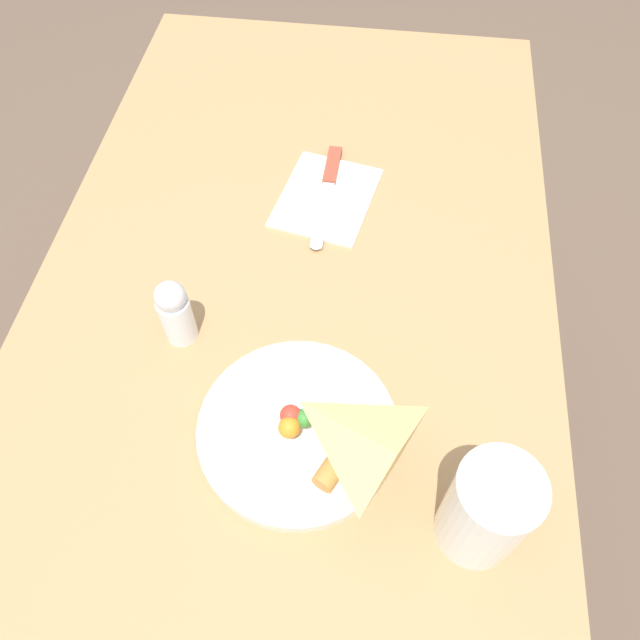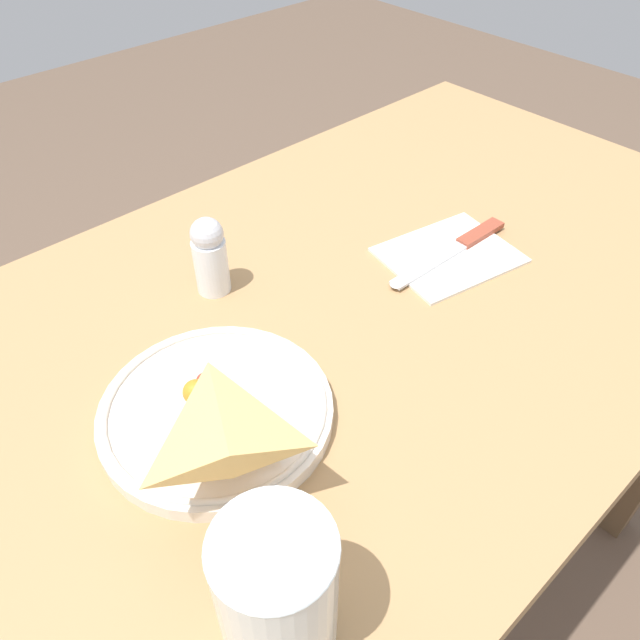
# 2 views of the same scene
# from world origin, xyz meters

# --- Properties ---
(ground_plane) EXTENTS (6.00, 6.00, 0.00)m
(ground_plane) POSITION_xyz_m (0.00, 0.00, 0.00)
(ground_plane) COLOR brown
(dining_table) EXTENTS (1.29, 0.67, 0.76)m
(dining_table) POSITION_xyz_m (0.00, 0.00, 0.65)
(dining_table) COLOR #A87F51
(dining_table) RESTS_ON ground_plane
(plate_pizza) EXTENTS (0.22, 0.22, 0.05)m
(plate_pizza) POSITION_xyz_m (0.16, 0.04, 0.78)
(plate_pizza) COLOR silver
(plate_pizza) RESTS_ON dining_table
(milk_glass) EXTENTS (0.08, 0.08, 0.13)m
(milk_glass) POSITION_xyz_m (0.24, 0.23, 0.82)
(milk_glass) COLOR white
(milk_glass) RESTS_ON dining_table
(napkin_folded) EXTENTS (0.18, 0.15, 0.00)m
(napkin_folded) POSITION_xyz_m (-0.20, 0.02, 0.76)
(napkin_folded) COLOR white
(napkin_folded) RESTS_ON dining_table
(butter_knife) EXTENTS (0.20, 0.02, 0.01)m
(butter_knife) POSITION_xyz_m (-0.21, 0.02, 0.77)
(butter_knife) COLOR #99422D
(butter_knife) RESTS_ON napkin_folded
(salt_shaker) EXTENTS (0.04, 0.04, 0.10)m
(salt_shaker) POSITION_xyz_m (0.05, -0.12, 0.81)
(salt_shaker) COLOR white
(salt_shaker) RESTS_ON dining_table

